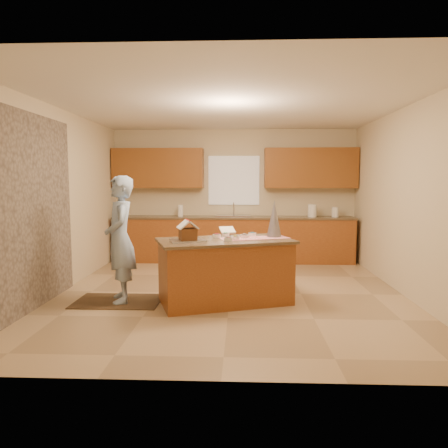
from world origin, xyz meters
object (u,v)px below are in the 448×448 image
at_px(tinsel_tree, 274,219).
at_px(boy, 120,239).
at_px(island_base, 225,272).
at_px(gingerbread_house, 188,232).

distance_m(tinsel_tree, boy, 2.13).
bearing_deg(island_base, boy, 162.62).
distance_m(boy, gingerbread_house, 0.96).
bearing_deg(boy, gingerbread_house, 60.34).
distance_m(island_base, boy, 1.48).
distance_m(tinsel_tree, gingerbread_house, 1.26).
relative_size(island_base, boy, 0.99).
relative_size(island_base, gingerbread_house, 5.10).
xyz_separation_m(boy, gingerbread_house, (0.94, -0.18, 0.12)).
bearing_deg(island_base, gingerbread_house, -174.81).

